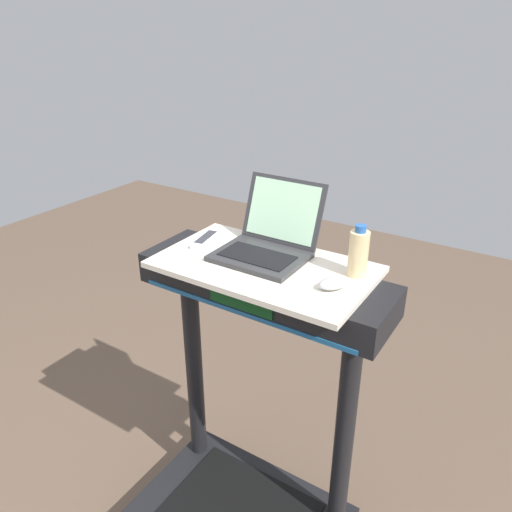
{
  "coord_description": "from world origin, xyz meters",
  "views": [
    {
      "loc": [
        0.78,
        -0.58,
        1.93
      ],
      "look_at": [
        0.0,
        0.65,
        1.23
      ],
      "focal_mm": 34.84,
      "sensor_mm": 36.0,
      "label": 1
    }
  ],
  "objects_px": {
    "tv_remote": "(206,239)",
    "laptop": "(268,241)",
    "computer_mouse": "(333,283)",
    "water_bottle": "(358,253)"
  },
  "relations": [
    {
      "from": "computer_mouse",
      "to": "water_bottle",
      "type": "bearing_deg",
      "value": 112.18
    },
    {
      "from": "laptop",
      "to": "computer_mouse",
      "type": "relative_size",
      "value": 3.18
    },
    {
      "from": "computer_mouse",
      "to": "tv_remote",
      "type": "height_order",
      "value": "computer_mouse"
    },
    {
      "from": "computer_mouse",
      "to": "tv_remote",
      "type": "distance_m",
      "value": 0.55
    },
    {
      "from": "laptop",
      "to": "tv_remote",
      "type": "xyz_separation_m",
      "value": [
        -0.25,
        -0.04,
        -0.04
      ]
    },
    {
      "from": "tv_remote",
      "to": "laptop",
      "type": "bearing_deg",
      "value": 8.31
    },
    {
      "from": "tv_remote",
      "to": "water_bottle",
      "type": "bearing_deg",
      "value": 5.23
    },
    {
      "from": "water_bottle",
      "to": "tv_remote",
      "type": "distance_m",
      "value": 0.58
    },
    {
      "from": "water_bottle",
      "to": "tv_remote",
      "type": "height_order",
      "value": "water_bottle"
    },
    {
      "from": "laptop",
      "to": "water_bottle",
      "type": "distance_m",
      "value": 0.33
    }
  ]
}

